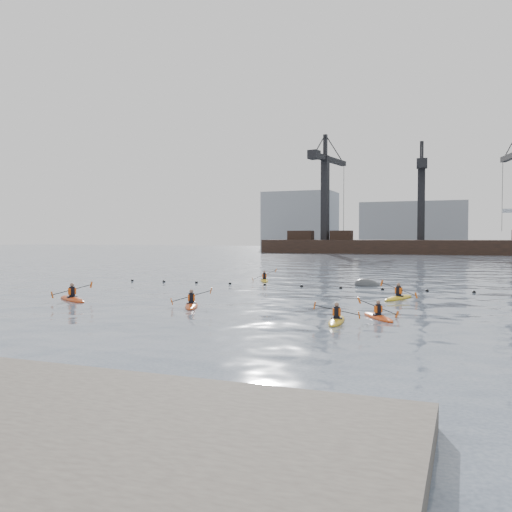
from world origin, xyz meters
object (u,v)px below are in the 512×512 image
Objects in this scene: kayaker_1 at (337,320)px; kayaker_5 at (264,280)px; kayaker_2 at (72,298)px; kayaker_4 at (378,316)px; kayaker_3 at (399,297)px; kayaker_0 at (191,305)px; mooring_buoy at (368,286)px.

kayaker_5 is (-10.67, 19.63, 0.00)m from kayaker_1.
kayaker_2 reaches higher than kayaker_4.
kayaker_3 is at bearing -122.67° from kayaker_4.
kayaker_1 is at bearing -41.54° from kayaker_0.
kayaker_2 is (-7.97, 0.05, 0.01)m from kayaker_0.
kayaker_2 is at bearing -132.81° from mooring_buoy.
kayaker_5 reaches higher than kayaker_2.
kayaker_0 is 1.17× the size of kayaker_4.
kayaker_2 is 1.68× the size of mooring_buoy.
kayaker_2 reaches higher than kayaker_0.
mooring_buoy is at bearing -32.14° from kayaker_5.
kayaker_0 is 1.57× the size of mooring_buoy.
kayaker_1 is 1.11× the size of kayaker_4.
kayaker_2 reaches higher than mooring_buoy.
kayaker_3 is 1.13× the size of kayaker_5.
kayaker_0 is at bearing -58.80° from kayaker_2.
kayaker_5 is at bearing 112.51° from kayaker_1.
kayaker_4 is 16.89m from mooring_buoy.
kayaker_4 is at bearing -60.59° from kayaker_2.
kayaker_3 is 1.70× the size of mooring_buoy.
kayaker_3 reaches higher than kayaker_4.
kayaker_1 is 16.62m from kayaker_2.
kayaker_1 is at bearing 16.02° from kayaker_4.
kayaker_1 is 0.90× the size of kayaker_2.
kayaker_2 is (-16.44, 2.44, 0.02)m from kayaker_1.
kayaker_4 is (1.54, 1.76, -0.00)m from kayaker_1.
kayaker_1 is 18.42m from mooring_buoy.
kayaker_4 is at bearing 42.89° from kayaker_1.
kayaker_2 is 19.51m from kayaker_3.
kayaker_0 is 0.92× the size of kayaker_3.
kayaker_4 is 21.64m from kayaker_5.
kayaker_2 is at bearing 153.87° from kayaker_0.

